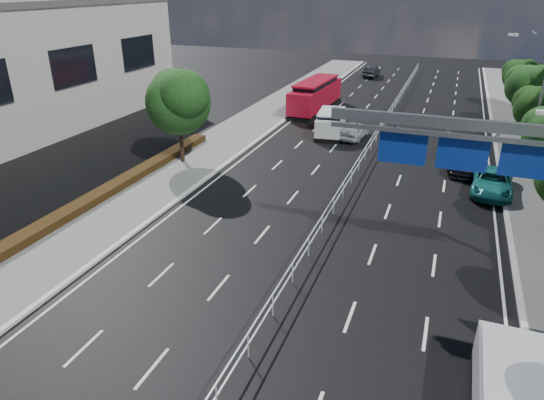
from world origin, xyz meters
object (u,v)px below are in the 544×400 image
(red_bus, at_px, (315,94))
(parked_car_dark, at_px, (462,160))
(near_car_silver, at_px, (354,130))
(overhead_gantry, at_px, (483,150))
(white_minivan, at_px, (331,123))
(near_car_dark, at_px, (372,72))
(silver_minivan, at_px, (511,392))
(parked_car_teal, at_px, (492,182))

(red_bus, relative_size, parked_car_dark, 2.08)
(near_car_silver, bearing_deg, overhead_gantry, 121.00)
(white_minivan, relative_size, near_car_silver, 1.23)
(near_car_silver, height_order, parked_car_dark, parked_car_dark)
(overhead_gantry, bearing_deg, parked_car_dark, 91.02)
(white_minivan, height_order, near_car_silver, white_minivan)
(near_car_silver, xyz_separation_m, near_car_dark, (-3.59, 28.94, 0.01))
(near_car_silver, bearing_deg, silver_minivan, 116.46)
(near_car_silver, distance_m, parked_car_teal, 13.13)
(near_car_dark, distance_m, parked_car_dark, 35.74)
(silver_minivan, height_order, parked_car_dark, silver_minivan)
(near_car_silver, bearing_deg, near_car_dark, -77.27)
(red_bus, xyz_separation_m, parked_car_teal, (15.80, -16.48, -0.88))
(parked_car_teal, height_order, parked_car_dark, parked_car_dark)
(near_car_dark, bearing_deg, red_bus, 87.59)
(parked_car_teal, distance_m, parked_car_dark, 4.00)
(overhead_gantry, xyz_separation_m, near_car_dark, (-12.20, 47.13, -4.91))
(parked_car_teal, bearing_deg, silver_minivan, -87.20)
(red_bus, height_order, near_car_silver, red_bus)
(near_car_dark, bearing_deg, silver_minivan, 107.00)
(overhead_gantry, bearing_deg, parked_car_teal, 81.02)
(near_car_dark, distance_m, parked_car_teal, 39.71)
(white_minivan, xyz_separation_m, parked_car_dark, (10.40, -4.92, -0.30))
(white_minivan, height_order, near_car_dark, white_minivan)
(near_car_silver, xyz_separation_m, parked_car_teal, (10.17, -8.31, -0.00))
(white_minivan, bearing_deg, overhead_gantry, -66.71)
(silver_minivan, bearing_deg, near_car_silver, 111.47)
(near_car_dark, height_order, parked_car_dark, parked_car_dark)
(near_car_dark, relative_size, parked_car_dark, 0.86)
(overhead_gantry, bearing_deg, white_minivan, 120.10)
(near_car_dark, bearing_deg, overhead_gantry, 107.71)
(white_minivan, xyz_separation_m, red_bus, (-3.60, 8.00, 0.55))
(near_car_silver, relative_size, silver_minivan, 0.87)
(silver_minivan, bearing_deg, parked_car_teal, 90.01)
(parked_car_teal, relative_size, parked_car_dark, 1.01)
(red_bus, distance_m, parked_car_teal, 22.85)
(white_minivan, height_order, red_bus, red_bus)
(overhead_gantry, distance_m, silver_minivan, 9.40)
(red_bus, relative_size, parked_car_teal, 2.05)
(near_car_silver, height_order, silver_minivan, silver_minivan)
(near_car_dark, height_order, parked_car_teal, near_car_dark)
(overhead_gantry, distance_m, parked_car_dark, 14.31)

